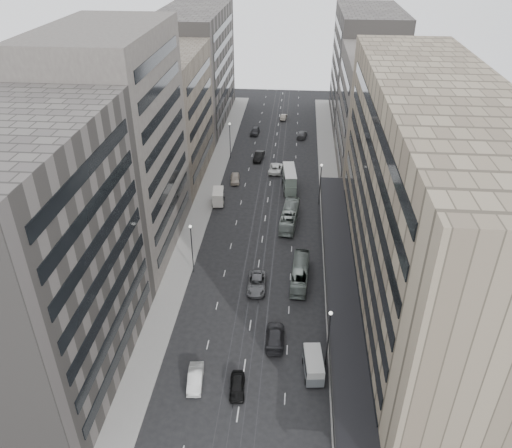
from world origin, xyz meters
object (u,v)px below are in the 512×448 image
(double_decker, at_px, (289,179))
(sedan_2, at_px, (257,283))
(bus_far, at_px, (290,216))
(pedestrian, at_px, (346,395))
(bus_near, at_px, (300,273))
(vw_microbus, at_px, (313,365))
(panel_van, at_px, (218,197))
(sedan_0, at_px, (237,386))
(sedan_1, at_px, (195,378))

(double_decker, height_order, sedan_2, double_decker)
(bus_far, height_order, pedestrian, bus_far)
(bus_near, xyz_separation_m, sedan_2, (-6.22, -2.29, -0.56))
(bus_far, relative_size, pedestrian, 6.27)
(vw_microbus, bearing_deg, bus_near, 89.85)
(bus_far, bearing_deg, panel_van, -18.65)
(bus_far, height_order, sedan_0, bus_far)
(bus_far, distance_m, vw_microbus, 34.41)
(vw_microbus, bearing_deg, pedestrian, -51.59)
(panel_van, bearing_deg, sedan_2, -75.69)
(bus_near, relative_size, sedan_2, 1.68)
(bus_far, height_order, double_decker, double_decker)
(vw_microbus, distance_m, sedan_0, 9.19)
(bus_far, distance_m, double_decker, 12.95)
(bus_far, height_order, sedan_2, bus_far)
(sedan_2, bearing_deg, sedan_0, -93.24)
(panel_van, height_order, pedestrian, panel_van)
(sedan_1, distance_m, pedestrian, 17.11)
(bus_far, xyz_separation_m, panel_van, (-13.56, 5.98, 0.06))
(sedan_2, height_order, pedestrian, pedestrian)
(sedan_1, bearing_deg, bus_far, 69.51)
(sedan_0, distance_m, sedan_2, 18.71)
(double_decker, distance_m, pedestrian, 51.41)
(panel_van, relative_size, sedan_1, 0.98)
(vw_microbus, xyz_separation_m, panel_van, (-17.34, 40.18, 0.07))
(sedan_2, bearing_deg, panel_van, 109.38)
(sedan_0, distance_m, sedan_1, 4.96)
(vw_microbus, relative_size, panel_van, 1.10)
(sedan_0, bearing_deg, sedan_2, 83.48)
(bus_near, distance_m, pedestrian, 22.09)
(vw_microbus, height_order, sedan_1, vw_microbus)
(sedan_0, xyz_separation_m, pedestrian, (12.15, -0.45, 0.27))
(pedestrian, bearing_deg, bus_near, -93.69)
(bus_near, relative_size, sedan_1, 2.10)
(bus_far, relative_size, sedan_0, 2.49)
(bus_near, xyz_separation_m, pedestrian, (5.33, -21.44, -0.37))
(bus_near, relative_size, bus_far, 0.93)
(bus_far, distance_m, sedan_1, 38.09)
(double_decker, distance_m, panel_van, 14.87)
(double_decker, bearing_deg, bus_far, -93.91)
(panel_van, distance_m, pedestrian, 48.60)
(sedan_0, relative_size, sedan_1, 0.91)
(sedan_0, bearing_deg, double_decker, 80.38)
(double_decker, height_order, pedestrian, double_decker)
(bus_far, height_order, panel_van, bus_far)
(vw_microbus, distance_m, panel_van, 43.76)
(vw_microbus, xyz_separation_m, sedan_2, (-7.97, 15.47, -0.65))
(bus_far, distance_m, sedan_0, 37.75)
(bus_far, height_order, vw_microbus, bus_far)
(sedan_1, bearing_deg, sedan_2, 67.29)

